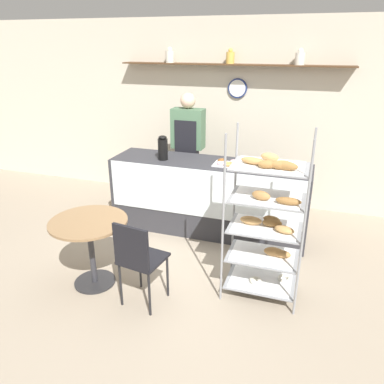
{
  "coord_description": "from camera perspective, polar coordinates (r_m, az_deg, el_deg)",
  "views": [
    {
      "loc": [
        1.23,
        -3.29,
        2.36
      ],
      "look_at": [
        0.0,
        0.37,
        0.81
      ],
      "focal_mm": 35.0,
      "sensor_mm": 36.0,
      "label": 1
    }
  ],
  "objects": [
    {
      "name": "display_counter",
      "position": [
        4.89,
        2.56,
        -0.74
      ],
      "size": [
        2.53,
        0.66,
        0.95
      ],
      "color": "#333338",
      "rests_on": "ground_plane"
    },
    {
      "name": "ground_plane",
      "position": [
        4.23,
        -1.64,
        -12.03
      ],
      "size": [
        14.0,
        14.0,
        0.0
      ],
      "primitive_type": "plane",
      "color": "gray"
    },
    {
      "name": "pastry_rack",
      "position": [
        3.57,
        11.35,
        -4.34
      ],
      "size": [
        0.72,
        0.49,
        1.66
      ],
      "color": "gray",
      "rests_on": "ground_plane"
    },
    {
      "name": "back_wall",
      "position": [
        5.76,
        6.08,
        11.8
      ],
      "size": [
        10.0,
        0.3,
        2.7
      ],
      "color": "beige",
      "rests_on": "ground_plane"
    },
    {
      "name": "cafe_table",
      "position": [
        3.91,
        -15.29,
        -6.53
      ],
      "size": [
        0.77,
        0.77,
        0.72
      ],
      "color": "#262628",
      "rests_on": "ground_plane"
    },
    {
      "name": "donut_tray_counter",
      "position": [
        4.63,
        5.82,
        4.36
      ],
      "size": [
        0.39,
        0.27,
        0.05
      ],
      "color": "silver",
      "rests_on": "display_counter"
    },
    {
      "name": "cafe_chair",
      "position": [
        3.49,
        -8.27,
        -9.63
      ],
      "size": [
        0.43,
        0.43,
        0.88
      ],
      "rotation": [
        0.0,
        0.0,
        9.28
      ],
      "color": "black",
      "rests_on": "ground_plane"
    },
    {
      "name": "person_worker",
      "position": [
        5.36,
        -0.6,
        6.58
      ],
      "size": [
        0.45,
        0.23,
        1.73
      ],
      "color": "#282833",
      "rests_on": "ground_plane"
    },
    {
      "name": "coffee_carafe",
      "position": [
        4.81,
        -4.47,
        6.71
      ],
      "size": [
        0.12,
        0.12,
        0.32
      ],
      "color": "black",
      "rests_on": "display_counter"
    }
  ]
}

